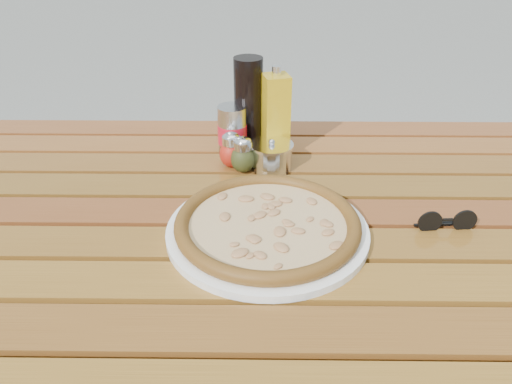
{
  "coord_description": "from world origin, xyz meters",
  "views": [
    {
      "loc": [
        0.01,
        -0.81,
        1.27
      ],
      "look_at": [
        0.0,
        0.02,
        0.78
      ],
      "focal_mm": 35.0,
      "sensor_mm": 36.0,
      "label": 1
    }
  ],
  "objects_px": {
    "table": "(256,243)",
    "soda_can": "(232,132)",
    "sunglasses": "(447,222)",
    "pizza": "(268,223)",
    "dark_bottle": "(249,105)",
    "olive_oil_cruet": "(276,116)",
    "plate": "(267,231)",
    "parmesan_tin": "(272,156)",
    "oregano_shaker": "(243,155)",
    "pepper_shaker": "(231,150)"
  },
  "relations": [
    {
      "from": "plate",
      "to": "sunglasses",
      "type": "height_order",
      "value": "sunglasses"
    },
    {
      "from": "dark_bottle",
      "to": "olive_oil_cruet",
      "type": "xyz_separation_m",
      "value": [
        0.06,
        -0.03,
        -0.01
      ]
    },
    {
      "from": "pepper_shaker",
      "to": "plate",
      "type": "bearing_deg",
      "value": -73.55
    },
    {
      "from": "plate",
      "to": "sunglasses",
      "type": "bearing_deg",
      "value": 3.48
    },
    {
      "from": "table",
      "to": "oregano_shaker",
      "type": "bearing_deg",
      "value": 100.42
    },
    {
      "from": "soda_can",
      "to": "sunglasses",
      "type": "height_order",
      "value": "soda_can"
    },
    {
      "from": "plate",
      "to": "pizza",
      "type": "relative_size",
      "value": 0.81
    },
    {
      "from": "pepper_shaker",
      "to": "oregano_shaker",
      "type": "distance_m",
      "value": 0.04
    },
    {
      "from": "soda_can",
      "to": "table",
      "type": "bearing_deg",
      "value": -76.77
    },
    {
      "from": "oregano_shaker",
      "to": "dark_bottle",
      "type": "height_order",
      "value": "dark_bottle"
    },
    {
      "from": "plate",
      "to": "soda_can",
      "type": "xyz_separation_m",
      "value": [
        -0.08,
        0.32,
        0.05
      ]
    },
    {
      "from": "sunglasses",
      "to": "plate",
      "type": "bearing_deg",
      "value": 179.19
    },
    {
      "from": "plate",
      "to": "olive_oil_cruet",
      "type": "distance_m",
      "value": 0.34
    },
    {
      "from": "table",
      "to": "soda_can",
      "type": "bearing_deg",
      "value": 103.23
    },
    {
      "from": "parmesan_tin",
      "to": "plate",
      "type": "bearing_deg",
      "value": -92.44
    },
    {
      "from": "olive_oil_cruet",
      "to": "table",
      "type": "bearing_deg",
      "value": -99.52
    },
    {
      "from": "pepper_shaker",
      "to": "soda_can",
      "type": "distance_m",
      "value": 0.06
    },
    {
      "from": "pizza",
      "to": "parmesan_tin",
      "type": "distance_m",
      "value": 0.25
    },
    {
      "from": "pepper_shaker",
      "to": "oregano_shaker",
      "type": "bearing_deg",
      "value": -41.82
    },
    {
      "from": "dark_bottle",
      "to": "sunglasses",
      "type": "distance_m",
      "value": 0.5
    },
    {
      "from": "pizza",
      "to": "dark_bottle",
      "type": "bearing_deg",
      "value": 96.76
    },
    {
      "from": "pizza",
      "to": "sunglasses",
      "type": "relative_size",
      "value": 4.03
    },
    {
      "from": "sunglasses",
      "to": "soda_can",
      "type": "bearing_deg",
      "value": 139.11
    },
    {
      "from": "oregano_shaker",
      "to": "sunglasses",
      "type": "height_order",
      "value": "oregano_shaker"
    },
    {
      "from": "soda_can",
      "to": "parmesan_tin",
      "type": "height_order",
      "value": "soda_can"
    },
    {
      "from": "pepper_shaker",
      "to": "parmesan_tin",
      "type": "xyz_separation_m",
      "value": [
        0.09,
        -0.01,
        -0.01
      ]
    },
    {
      "from": "soda_can",
      "to": "parmesan_tin",
      "type": "bearing_deg",
      "value": -35.94
    },
    {
      "from": "oregano_shaker",
      "to": "soda_can",
      "type": "distance_m",
      "value": 0.09
    },
    {
      "from": "pizza",
      "to": "dark_bottle",
      "type": "distance_m",
      "value": 0.37
    },
    {
      "from": "pizza",
      "to": "table",
      "type": "bearing_deg",
      "value": 105.65
    },
    {
      "from": "dark_bottle",
      "to": "sunglasses",
      "type": "relative_size",
      "value": 2.0
    },
    {
      "from": "table",
      "to": "sunglasses",
      "type": "xyz_separation_m",
      "value": [
        0.35,
        -0.06,
        0.09
      ]
    },
    {
      "from": "plate",
      "to": "pizza",
      "type": "distance_m",
      "value": 0.02
    },
    {
      "from": "dark_bottle",
      "to": "parmesan_tin",
      "type": "distance_m",
      "value": 0.14
    },
    {
      "from": "sunglasses",
      "to": "pizza",
      "type": "bearing_deg",
      "value": 179.19
    },
    {
      "from": "oregano_shaker",
      "to": "table",
      "type": "bearing_deg",
      "value": -79.58
    },
    {
      "from": "pepper_shaker",
      "to": "parmesan_tin",
      "type": "height_order",
      "value": "pepper_shaker"
    },
    {
      "from": "pepper_shaker",
      "to": "oregano_shaker",
      "type": "xyz_separation_m",
      "value": [
        0.03,
        -0.02,
        0.0
      ]
    },
    {
      "from": "table",
      "to": "olive_oil_cruet",
      "type": "relative_size",
      "value": 6.67
    },
    {
      "from": "sunglasses",
      "to": "parmesan_tin",
      "type": "bearing_deg",
      "value": 138.92
    },
    {
      "from": "plate",
      "to": "dark_bottle",
      "type": "relative_size",
      "value": 1.64
    },
    {
      "from": "table",
      "to": "soda_can",
      "type": "relative_size",
      "value": 11.67
    },
    {
      "from": "plate",
      "to": "table",
      "type": "bearing_deg",
      "value": 105.65
    },
    {
      "from": "pizza",
      "to": "olive_oil_cruet",
      "type": "relative_size",
      "value": 2.11
    },
    {
      "from": "plate",
      "to": "parmesan_tin",
      "type": "bearing_deg",
      "value": 87.56
    },
    {
      "from": "table",
      "to": "pepper_shaker",
      "type": "bearing_deg",
      "value": 106.77
    },
    {
      "from": "plate",
      "to": "parmesan_tin",
      "type": "distance_m",
      "value": 0.25
    },
    {
      "from": "parmesan_tin",
      "to": "oregano_shaker",
      "type": "bearing_deg",
      "value": -167.68
    },
    {
      "from": "dark_bottle",
      "to": "soda_can",
      "type": "height_order",
      "value": "dark_bottle"
    },
    {
      "from": "pizza",
      "to": "soda_can",
      "type": "bearing_deg",
      "value": 103.82
    }
  ]
}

